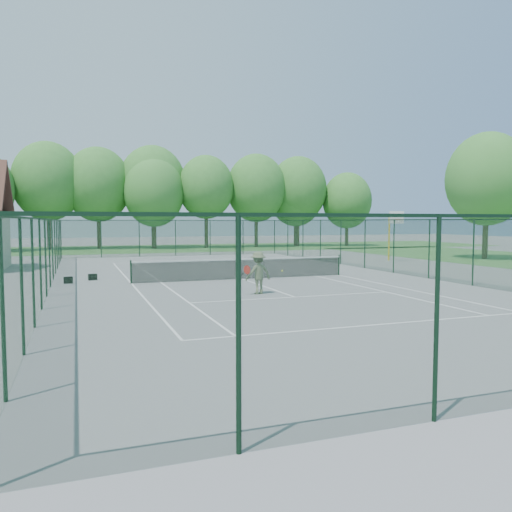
# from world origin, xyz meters

# --- Properties ---
(ground) EXTENTS (140.00, 140.00, 0.00)m
(ground) POSITION_xyz_m (0.00, 0.00, 0.00)
(ground) COLOR gray
(ground) RESTS_ON ground
(grass_far) EXTENTS (80.00, 16.00, 0.01)m
(grass_far) POSITION_xyz_m (0.00, 30.00, 0.01)
(grass_far) COLOR #447E37
(grass_far) RESTS_ON ground
(court_lines) EXTENTS (11.05, 23.85, 0.01)m
(court_lines) POSITION_xyz_m (0.00, 0.00, 0.00)
(court_lines) COLOR white
(court_lines) RESTS_ON ground
(tennis_net) EXTENTS (11.08, 0.08, 1.10)m
(tennis_net) POSITION_xyz_m (0.00, 0.00, 0.58)
(tennis_net) COLOR black
(tennis_net) RESTS_ON ground
(fence_enclosure) EXTENTS (18.05, 36.05, 3.02)m
(fence_enclosure) POSITION_xyz_m (0.00, 0.00, 1.56)
(fence_enclosure) COLOR #193E23
(fence_enclosure) RESTS_ON ground
(tree_line_far) EXTENTS (39.40, 6.40, 9.70)m
(tree_line_far) POSITION_xyz_m (0.00, 30.00, 5.99)
(tree_line_far) COLOR #3E2D1C
(tree_line_far) RESTS_ON ground
(basketball_goal) EXTENTS (1.20, 1.43, 3.65)m
(basketball_goal) POSITION_xyz_m (13.99, 7.16, 2.57)
(basketball_goal) COLOR yellow
(basketball_goal) RESTS_ON ground
(tree_side) EXTENTS (6.15, 6.15, 9.73)m
(tree_side) POSITION_xyz_m (21.90, 6.44, 6.14)
(tree_side) COLOR #3E2D1C
(tree_side) RESTS_ON ground
(sports_bag_a) EXTENTS (0.42, 0.28, 0.32)m
(sports_bag_a) POSITION_xyz_m (-8.27, 1.08, 0.16)
(sports_bag_a) COLOR black
(sports_bag_a) RESTS_ON ground
(sports_bag_b) EXTENTS (0.44, 0.32, 0.31)m
(sports_bag_b) POSITION_xyz_m (-7.15, 2.08, 0.16)
(sports_bag_b) COLOR black
(sports_bag_b) RESTS_ON ground
(tennis_player) EXTENTS (2.10, 0.84, 1.71)m
(tennis_player) POSITION_xyz_m (-1.03, -5.11, 0.85)
(tennis_player) COLOR #5B6246
(tennis_player) RESTS_ON ground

